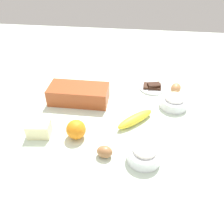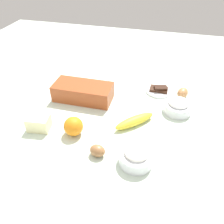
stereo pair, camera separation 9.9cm
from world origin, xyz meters
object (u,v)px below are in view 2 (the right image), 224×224
object	(u,v)px
banana	(135,121)
butter_block	(39,123)
orange_fruit	(73,126)
egg_near_butter	(183,93)
flour_bowl	(136,156)
sugar_bowl	(178,106)
chocolate_plate	(159,90)
loaf_pan	(83,92)
egg_beside_bowl	(96,150)

from	to	relation	value
banana	butter_block	size ratio (longest dim) A/B	2.11
orange_fruit	egg_near_butter	bearing A→B (deg)	42.08
flour_bowl	sugar_bowl	world-z (taller)	flour_bowl
banana	butter_block	bearing A→B (deg)	-161.77
flour_bowl	chocolate_plate	bearing A→B (deg)	85.76
loaf_pan	banana	xyz separation A→B (m)	(0.28, -0.13, -0.02)
sugar_bowl	banana	distance (m)	0.22
flour_bowl	egg_beside_bowl	size ratio (longest dim) A/B	2.09
banana	egg_beside_bowl	xyz separation A→B (m)	(-0.11, -0.20, 0.00)
flour_bowl	egg_beside_bowl	xyz separation A→B (m)	(-0.15, -0.00, -0.01)
chocolate_plate	banana	bearing A→B (deg)	-105.08
butter_block	egg_beside_bowl	distance (m)	0.28
sugar_bowl	orange_fruit	distance (m)	0.48
loaf_pan	butter_block	distance (m)	0.27
sugar_bowl	egg_near_butter	world-z (taller)	sugar_bowl
banana	butter_block	world-z (taller)	butter_block
sugar_bowl	egg_beside_bowl	distance (m)	0.44
orange_fruit	sugar_bowl	bearing A→B (deg)	32.63
egg_near_butter	chocolate_plate	bearing A→B (deg)	170.46
orange_fruit	loaf_pan	bearing A→B (deg)	101.14
loaf_pan	chocolate_plate	distance (m)	0.39
egg_near_butter	flour_bowl	bearing A→B (deg)	-108.15
orange_fruit	egg_near_butter	xyz separation A→B (m)	(0.42, 0.38, -0.01)
flour_bowl	egg_near_butter	size ratio (longest dim) A/B	1.85
butter_block	banana	bearing A→B (deg)	18.23
loaf_pan	chocolate_plate	xyz separation A→B (m)	(0.35, 0.16, -0.03)
orange_fruit	butter_block	size ratio (longest dim) A/B	0.87
orange_fruit	egg_beside_bowl	xyz separation A→B (m)	(0.12, -0.09, -0.02)
butter_block	chocolate_plate	world-z (taller)	butter_block
loaf_pan	egg_near_butter	size ratio (longest dim) A/B	4.23
butter_block	egg_near_butter	bearing A→B (deg)	34.21
flour_bowl	butter_block	bearing A→B (deg)	169.61
loaf_pan	chocolate_plate	world-z (taller)	loaf_pan
sugar_bowl	orange_fruit	bearing A→B (deg)	-147.37
butter_block	egg_beside_bowl	xyz separation A→B (m)	(0.27, -0.08, -0.01)
egg_near_butter	egg_beside_bowl	xyz separation A→B (m)	(-0.30, -0.47, -0.00)
butter_block	flour_bowl	bearing A→B (deg)	-10.39
loaf_pan	egg_beside_bowl	world-z (taller)	loaf_pan
butter_block	egg_near_butter	distance (m)	0.69
butter_block	chocolate_plate	size ratio (longest dim) A/B	0.69
egg_beside_bowl	chocolate_plate	world-z (taller)	egg_beside_bowl
butter_block	sugar_bowl	bearing A→B (deg)	25.68
loaf_pan	orange_fruit	world-z (taller)	loaf_pan
chocolate_plate	butter_block	bearing A→B (deg)	-138.10
loaf_pan	butter_block	size ratio (longest dim) A/B	3.11
sugar_bowl	egg_near_butter	bearing A→B (deg)	80.99
sugar_bowl	banana	bearing A→B (deg)	-140.94
sugar_bowl	banana	size ratio (longest dim) A/B	0.67
banana	orange_fruit	xyz separation A→B (m)	(-0.23, -0.12, 0.02)
banana	egg_beside_bowl	distance (m)	0.23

